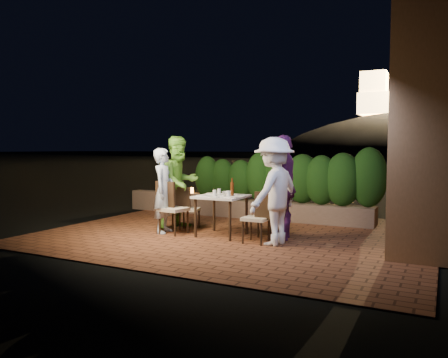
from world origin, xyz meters
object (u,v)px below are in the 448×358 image
Objects in this scene: dining_table at (222,216)px; diner_green at (180,182)px; diner_blue at (164,191)px; beer_bottle at (232,187)px; chair_left_front at (174,208)px; diner_purple at (284,187)px; chair_left_back at (190,208)px; bowl at (227,193)px; diner_white at (274,191)px; chair_right_back at (271,215)px; chair_right_front at (256,217)px; parapet_lamp at (192,190)px.

dining_table is 1.30m from diner_green.
beer_bottle is at bearing -90.59° from diner_blue.
diner_purple is at bearing 20.95° from chair_left_front.
dining_table is 0.92m from chair_left_back.
diner_white reaches higher than bowl.
diner_green is (-2.01, 0.09, 0.51)m from chair_right_back.
diner_green is at bearing 164.10° from dining_table.
diner_purple reaches higher than chair_left_front.
dining_table is at bearing -167.03° from beer_bottle.
chair_left_back is at bearing 161.72° from dining_table.
chair_left_back is at bearing -18.41° from chair_right_front.
chair_right_front is at bearing -28.61° from beer_bottle.
diner_purple is (-0.01, 0.52, 0.03)m from diner_white.
bowl is at bearing -34.61° from chair_right_front.
diner_blue reaches higher than parapet_lamp.
diner_white is 0.97× the size of diner_purple.
chair_left_front is 1.70m from chair_right_front.
chair_left_front is at bearing -164.04° from dining_table.
chair_left_front is at bearing -107.33° from diner_blue.
chair_right_front is 0.48× the size of diner_purple.
chair_left_front is at bearing -87.80° from diner_purple.
diner_white is (2.02, -0.02, 0.41)m from chair_left_front.
bowl is 0.10× the size of diner_green.
chair_right_back is at bearing 14.94° from dining_table.
chair_right_front is at bearing -41.84° from parapet_lamp.
parapet_lamp is at bearing 120.85° from chair_left_front.
diner_purple is (2.24, -0.07, -0.00)m from diner_green.
diner_purple is (0.24, 0.02, 0.51)m from chair_right_back.
chair_right_front is at bearing -37.20° from chair_left_back.
beer_bottle is 0.94m from diner_purple.
chair_left_front reaches higher than chair_right_front.
diner_purple is at bearing -118.71° from chair_right_front.
chair_left_front is at bearing -0.66° from chair_right_front.
diner_purple is (2.24, 0.49, 0.12)m from diner_blue.
chair_right_back is at bearing -73.09° from diner_green.
diner_white is at bearing -85.30° from diner_green.
diner_blue is at bearing -178.01° from chair_left_front.
parapet_lamp is (-2.81, 2.52, 0.13)m from chair_right_front.
beer_bottle is 2.33× the size of parapet_lamp.
chair_left_front is 1.11× the size of chair_right_front.
diner_blue is at bearing -152.64° from bowl.
chair_left_front is 0.61× the size of diner_blue.
diner_purple reaches higher than chair_right_back.
bowl is 0.21× the size of chair_left_back.
diner_purple reaches higher than parapet_lamp.
diner_purple reaches higher than diner_white.
beer_bottle reaches higher than chair_right_front.
dining_table is 0.86× the size of chair_left_front.
bowl is at bearing 132.36° from beer_bottle.
beer_bottle reaches higher than bowl.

